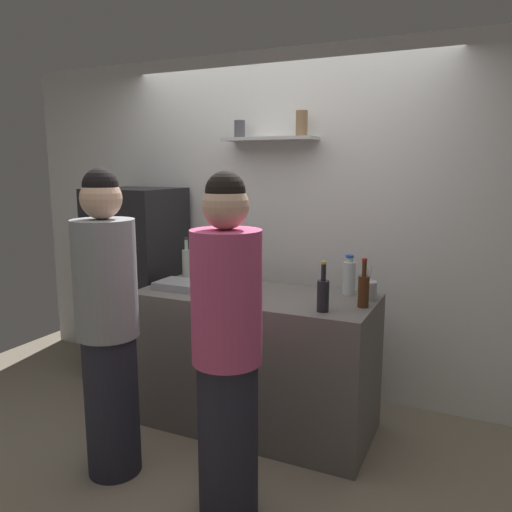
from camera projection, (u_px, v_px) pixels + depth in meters
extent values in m
plane|color=gray|center=(204.00, 458.00, 3.04)|extent=(5.28, 5.28, 0.00)
cube|color=white|center=(283.00, 224.00, 3.93)|extent=(4.80, 0.10, 2.60)
cube|color=silver|center=(270.00, 139.00, 3.69)|extent=(0.71, 0.22, 0.02)
cylinder|color=#4C4C51|center=(240.00, 129.00, 3.78)|extent=(0.08, 0.08, 0.13)
cylinder|color=olive|center=(302.00, 123.00, 3.57)|extent=(0.09, 0.09, 0.18)
cube|color=black|center=(139.00, 285.00, 4.12)|extent=(0.64, 0.60, 1.57)
cylinder|color=#99999E|center=(131.00, 286.00, 3.74)|extent=(0.02, 0.02, 0.45)
cube|color=#66605B|center=(256.00, 360.00, 3.36)|extent=(1.55, 0.69, 0.92)
cube|color=gray|center=(182.00, 285.00, 3.41)|extent=(0.34, 0.24, 0.05)
cylinder|color=#B2B2B7|center=(367.00, 290.00, 3.12)|extent=(0.12, 0.12, 0.12)
cylinder|color=silver|center=(365.00, 281.00, 3.12)|extent=(0.01, 0.04, 0.16)
cylinder|color=silver|center=(368.00, 282.00, 3.11)|extent=(0.02, 0.04, 0.16)
cylinder|color=silver|center=(362.00, 281.00, 3.11)|extent=(0.01, 0.01, 0.17)
cylinder|color=silver|center=(370.00, 280.00, 3.12)|extent=(0.03, 0.02, 0.18)
cylinder|color=silver|center=(364.00, 282.00, 3.10)|extent=(0.01, 0.01, 0.16)
cylinder|color=silver|center=(368.00, 282.00, 3.11)|extent=(0.01, 0.01, 0.16)
cylinder|color=#B2BFB2|center=(187.00, 264.00, 3.69)|extent=(0.07, 0.07, 0.22)
cylinder|color=#B2BFB2|center=(186.00, 245.00, 3.66)|extent=(0.03, 0.03, 0.08)
cylinder|color=#333333|center=(186.00, 239.00, 3.65)|extent=(0.03, 0.03, 0.02)
cylinder|color=black|center=(323.00, 296.00, 2.86)|extent=(0.07, 0.07, 0.18)
cylinder|color=black|center=(324.00, 272.00, 2.83)|extent=(0.03, 0.03, 0.10)
cylinder|color=gold|center=(324.00, 262.00, 2.82)|extent=(0.03, 0.03, 0.02)
cylinder|color=#472814|center=(363.00, 292.00, 2.95)|extent=(0.07, 0.07, 0.19)
cylinder|color=#472814|center=(364.00, 269.00, 2.92)|extent=(0.03, 0.03, 0.09)
cylinder|color=maroon|center=(365.00, 260.00, 2.91)|extent=(0.03, 0.03, 0.02)
cylinder|color=#19471E|center=(228.00, 284.00, 3.17)|extent=(0.07, 0.07, 0.18)
cylinder|color=#19471E|center=(228.00, 262.00, 3.14)|extent=(0.03, 0.03, 0.10)
cylinder|color=black|center=(228.00, 253.00, 3.13)|extent=(0.03, 0.03, 0.02)
cylinder|color=silver|center=(349.00, 278.00, 3.23)|extent=(0.08, 0.08, 0.21)
cylinder|color=silver|center=(350.00, 260.00, 3.21)|extent=(0.04, 0.04, 0.03)
cylinder|color=blue|center=(350.00, 256.00, 3.21)|extent=(0.05, 0.05, 0.02)
cylinder|color=#262633|center=(228.00, 438.00, 2.50)|extent=(0.30, 0.30, 0.81)
cylinder|color=#D14C7F|center=(227.00, 297.00, 2.37)|extent=(0.34, 0.34, 0.64)
sphere|color=#D8AD8C|center=(226.00, 206.00, 2.29)|extent=(0.22, 0.22, 0.22)
sphere|color=black|center=(225.00, 191.00, 2.28)|extent=(0.19, 0.19, 0.19)
cylinder|color=#262633|center=(112.00, 404.00, 2.85)|extent=(0.30, 0.30, 0.82)
cylinder|color=gray|center=(105.00, 279.00, 2.72)|extent=(0.34, 0.34, 0.65)
sphere|color=#D8AD8C|center=(101.00, 198.00, 2.64)|extent=(0.22, 0.22, 0.22)
sphere|color=black|center=(100.00, 186.00, 2.63)|extent=(0.19, 0.19, 0.19)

